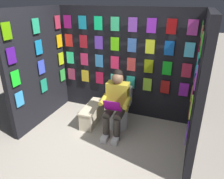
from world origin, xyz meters
name	(u,v)px	position (x,y,z in m)	size (l,w,h in m)	color
ground_plane	(88,160)	(0.00, 0.00, 0.00)	(30.00, 30.00, 0.00)	#B2A899
display_wall_back	(124,63)	(0.00, -1.71, 1.11)	(2.91, 0.14, 2.21)	black
display_wall_left	(199,89)	(-1.45, -0.83, 1.11)	(0.14, 1.66, 2.21)	black
display_wall_right	(38,68)	(1.45, -0.83, 1.11)	(0.14, 1.66, 2.21)	black
toilet	(119,110)	(-0.11, -1.14, 0.33)	(0.41, 0.56, 0.77)	white
person_reading	(116,103)	(-0.12, -0.91, 0.60)	(0.54, 0.70, 1.19)	gold
comic_longbox_near	(92,114)	(0.43, -1.04, 0.19)	(0.32, 0.80, 0.37)	beige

